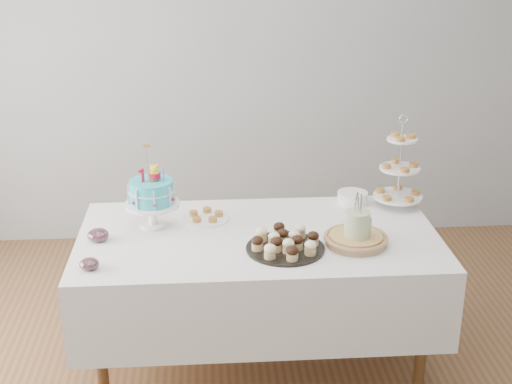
{
  "coord_description": "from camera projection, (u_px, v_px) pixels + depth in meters",
  "views": [
    {
      "loc": [
        -0.26,
        -3.14,
        2.36
      ],
      "look_at": [
        -0.01,
        0.3,
        1.01
      ],
      "focal_mm": 50.0,
      "sensor_mm": 36.0,
      "label": 1
    }
  ],
  "objects": [
    {
      "name": "pie",
      "position": [
        356.0,
        239.0,
        3.68
      ],
      "size": [
        0.33,
        0.33,
        0.05
      ],
      "color": "tan",
      "rests_on": "table"
    },
    {
      "name": "utensil_pitcher",
      "position": [
        357.0,
        227.0,
        3.63
      ],
      "size": [
        0.14,
        0.13,
        0.29
      ],
      "rotation": [
        0.0,
        0.0,
        -0.22
      ],
      "color": "silver",
      "rests_on": "table"
    },
    {
      "name": "table",
      "position": [
        258.0,
        272.0,
        3.88
      ],
      "size": [
        1.92,
        1.02,
        0.77
      ],
      "color": "silver",
      "rests_on": "floor"
    },
    {
      "name": "plate_stack",
      "position": [
        352.0,
        198.0,
        4.2
      ],
      "size": [
        0.18,
        0.18,
        0.07
      ],
      "color": "white",
      "rests_on": "table"
    },
    {
      "name": "pastry_plate",
      "position": [
        206.0,
        217.0,
        3.98
      ],
      "size": [
        0.26,
        0.26,
        0.04
      ],
      "color": "white",
      "rests_on": "table"
    },
    {
      "name": "jam_bowl_a",
      "position": [
        89.0,
        264.0,
        3.42
      ],
      "size": [
        0.1,
        0.1,
        0.06
      ],
      "color": "silver",
      "rests_on": "table"
    },
    {
      "name": "cupcake_tray",
      "position": [
        285.0,
        242.0,
        3.61
      ],
      "size": [
        0.4,
        0.4,
        0.09
      ],
      "color": "black",
      "rests_on": "table"
    },
    {
      "name": "birthday_cake",
      "position": [
        152.0,
        205.0,
        3.85
      ],
      "size": [
        0.3,
        0.3,
        0.46
      ],
      "rotation": [
        0.0,
        0.0,
        0.18
      ],
      "color": "white",
      "rests_on": "table"
    },
    {
      "name": "tiered_stand",
      "position": [
        400.0,
        169.0,
        4.08
      ],
      "size": [
        0.28,
        0.28,
        0.55
      ],
      "color": "silver",
      "rests_on": "table"
    },
    {
      "name": "walls",
      "position": [
        263.0,
        148.0,
        3.31
      ],
      "size": [
        5.04,
        4.04,
        2.7
      ],
      "color": "#929597",
      "rests_on": "floor"
    },
    {
      "name": "jam_bowl_b",
      "position": [
        98.0,
        235.0,
        3.71
      ],
      "size": [
        0.11,
        0.11,
        0.07
      ],
      "color": "silver",
      "rests_on": "table"
    }
  ]
}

